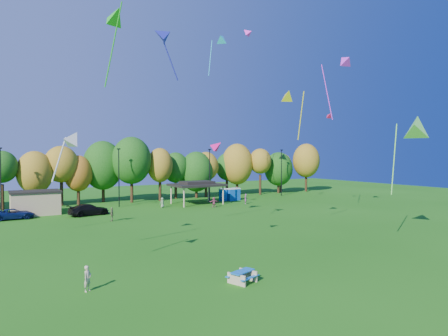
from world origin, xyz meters
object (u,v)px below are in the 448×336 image
porta_potties (230,194)px  car_c (14,214)px  kite_flyer (87,278)px  picnic_table (242,276)px  car_d (89,210)px

porta_potties → car_c: 34.23m
kite_flyer → car_c: size_ratio=0.32×
car_c → picnic_table: bearing=-164.1°
porta_potties → car_c: porta_potties is taller
porta_potties → car_d: size_ratio=0.71×
porta_potties → picnic_table: porta_potties is taller
car_c → car_d: size_ratio=0.91×
kite_flyer → car_c: bearing=52.9°
car_d → car_c: bearing=70.1°
car_d → picnic_table: bearing=173.8°
kite_flyer → car_d: kite_flyer is taller
picnic_table → car_d: bearing=74.4°
car_c → car_d: 8.94m
picnic_table → car_c: car_c is taller
porta_potties → kite_flyer: (-31.70, -35.43, -0.32)m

